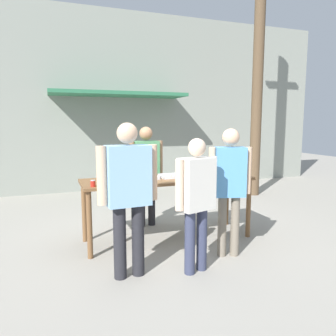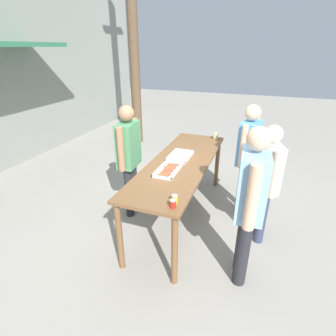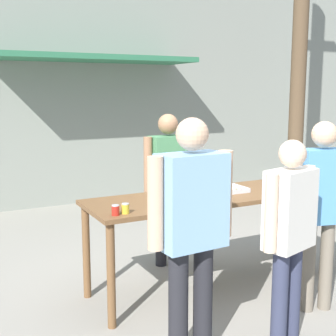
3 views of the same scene
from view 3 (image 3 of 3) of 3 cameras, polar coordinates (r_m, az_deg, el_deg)
ground_plane at (r=4.80m, az=5.44°, el=-14.06°), size 24.00×24.00×0.00m
building_facade_back at (r=8.04m, az=-10.16°, el=11.78°), size 12.00×1.11×4.50m
serving_table at (r=4.54m, az=5.61°, el=-4.51°), size 2.49×0.78×0.93m
food_tray_sausages at (r=4.37m, az=1.20°, el=-3.40°), size 0.46×0.25×0.04m
food_tray_buns at (r=4.63m, az=6.77°, el=-2.67°), size 0.46×0.29×0.06m
condiment_jar_mustard at (r=3.77m, az=-6.42°, el=-5.13°), size 0.06×0.06×0.08m
condiment_jar_ketchup at (r=3.81m, az=-5.23°, el=-4.94°), size 0.06×0.06×0.08m
beer_cup at (r=4.99m, az=18.09°, el=-1.78°), size 0.08×0.08×0.11m
person_server_behind_table at (r=5.06m, az=0.00°, el=-0.98°), size 0.58×0.25×1.67m
person_customer_holding_hotdog at (r=3.27m, az=2.88°, el=-6.37°), size 0.68×0.29×1.74m
person_customer_with_cup at (r=4.19m, az=18.15°, el=-3.63°), size 0.53×0.30×1.66m
person_customer_waiting_in_line at (r=3.61m, az=14.58°, el=-6.73°), size 0.57×0.33×1.56m
utility_pole at (r=8.03m, az=15.88°, el=16.79°), size 1.10×0.25×5.83m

